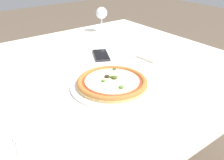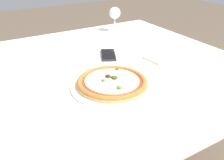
{
  "view_description": "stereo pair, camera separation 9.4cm",
  "coord_description": "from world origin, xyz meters",
  "px_view_note": "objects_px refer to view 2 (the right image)",
  "views": [
    {
      "loc": [
        -0.54,
        -0.85,
        1.2
      ],
      "look_at": [
        -0.04,
        -0.18,
        0.76
      ],
      "focal_mm": 40.0,
      "sensor_mm": 36.0,
      "label": 1
    },
    {
      "loc": [
        -0.46,
        -0.9,
        1.2
      ],
      "look_at": [
        -0.04,
        -0.18,
        0.76
      ],
      "focal_mm": 40.0,
      "sensor_mm": 36.0,
      "label": 2
    }
  ],
  "objects_px": {
    "pizza_plate": "(112,83)",
    "wine_glass_far_left": "(115,14)",
    "dining_table": "(98,82)",
    "cell_phone": "(108,55)",
    "fork": "(10,139)"
  },
  "relations": [
    {
      "from": "fork",
      "to": "wine_glass_far_left",
      "type": "height_order",
      "value": "wine_glass_far_left"
    },
    {
      "from": "pizza_plate",
      "to": "fork",
      "type": "xyz_separation_m",
      "value": [
        -0.4,
        -0.11,
        -0.01
      ]
    },
    {
      "from": "pizza_plate",
      "to": "cell_phone",
      "type": "relative_size",
      "value": 1.99
    },
    {
      "from": "dining_table",
      "to": "cell_phone",
      "type": "relative_size",
      "value": 8.3
    },
    {
      "from": "cell_phone",
      "to": "dining_table",
      "type": "bearing_deg",
      "value": -138.49
    },
    {
      "from": "pizza_plate",
      "to": "wine_glass_far_left",
      "type": "relative_size",
      "value": 2.06
    },
    {
      "from": "cell_phone",
      "to": "wine_glass_far_left",
      "type": "bearing_deg",
      "value": 54.46
    },
    {
      "from": "dining_table",
      "to": "wine_glass_far_left",
      "type": "bearing_deg",
      "value": 51.11
    },
    {
      "from": "dining_table",
      "to": "fork",
      "type": "xyz_separation_m",
      "value": [
        -0.43,
        -0.3,
        0.08
      ]
    },
    {
      "from": "wine_glass_far_left",
      "to": "dining_table",
      "type": "bearing_deg",
      "value": -128.89
    },
    {
      "from": "dining_table",
      "to": "cell_phone",
      "type": "xyz_separation_m",
      "value": [
        0.11,
        0.1,
        0.08
      ]
    },
    {
      "from": "pizza_plate",
      "to": "dining_table",
      "type": "bearing_deg",
      "value": 79.08
    },
    {
      "from": "wine_glass_far_left",
      "to": "cell_phone",
      "type": "height_order",
      "value": "wine_glass_far_left"
    },
    {
      "from": "dining_table",
      "to": "wine_glass_far_left",
      "type": "height_order",
      "value": "wine_glass_far_left"
    },
    {
      "from": "dining_table",
      "to": "pizza_plate",
      "type": "distance_m",
      "value": 0.21
    }
  ]
}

